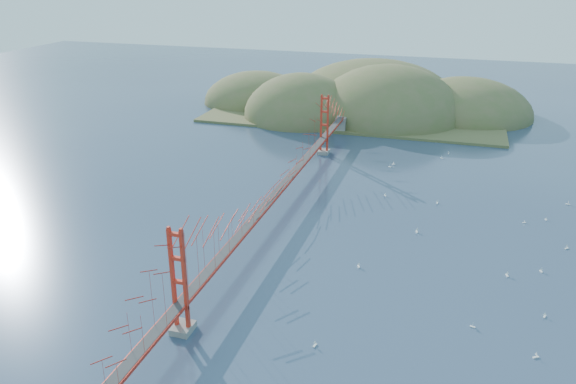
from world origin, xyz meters
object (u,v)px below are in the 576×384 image
(bridge, at_px, (276,170))
(sailboat_2, at_px, (473,326))
(sailboat_0, at_px, (417,231))
(sailboat_1, at_px, (507,275))

(bridge, distance_m, sailboat_2, 35.71)
(sailboat_0, distance_m, sailboat_1, 14.41)
(sailboat_0, bearing_deg, sailboat_1, -37.64)
(sailboat_0, relative_size, sailboat_2, 1.15)
(sailboat_2, bearing_deg, bridge, 143.55)
(bridge, height_order, sailboat_2, bridge)
(sailboat_0, height_order, sailboat_1, sailboat_0)
(bridge, distance_m, sailboat_0, 21.80)
(bridge, bearing_deg, sailboat_0, -0.36)
(bridge, relative_size, sailboat_1, 130.36)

